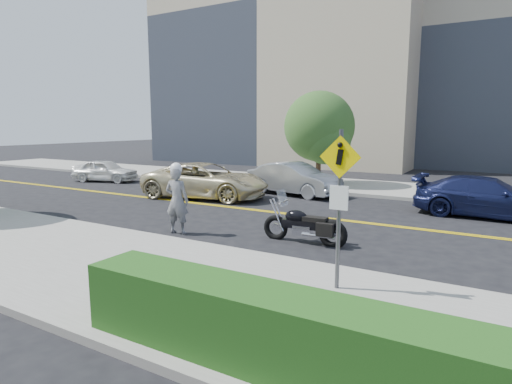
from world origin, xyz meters
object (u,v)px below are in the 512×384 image
Objects in this scene: pedestrian_sign at (339,194)px; parked_car_silver at (294,179)px; suv at (206,180)px; parked_car_blue at (487,197)px; motorcyclist at (177,199)px; motorcycle at (305,217)px; parked_car_white at (105,171)px.

pedestrian_sign is 11.93m from parked_car_silver.
suv is 11.12m from parked_car_blue.
parked_car_silver is (-0.05, 8.24, -0.31)m from motorcyclist.
motorcyclist is 3.84m from motorcycle.
parked_car_silver is at bearing -58.23° from suv.
suv is at bearing -116.79° from parked_car_white.
parked_car_blue is at bearing 77.16° from pedestrian_sign.
motorcycle is at bearing -177.55° from motorcyclist.
suv is (-8.84, 7.62, -1.18)m from pedestrian_sign.
suv is at bearing 142.79° from motorcycle.
motorcycle reaches higher than parked_car_white.
pedestrian_sign is at bearing 168.35° from parked_car_blue.
parked_car_white is 19.26m from parked_car_blue.
pedestrian_sign is at bearing -140.98° from suv.
parked_car_white is (-8.28, 1.49, -0.14)m from suv.
pedestrian_sign is 0.62× the size of parked_car_blue.
parked_car_white is 11.40m from parked_car_silver.
motorcycle is 0.48× the size of parked_car_blue.
motorcyclist is at bearing 159.77° from pedestrian_sign.
suv is 4.10m from parked_car_silver.
suv is at bearing 139.23° from pedestrian_sign.
parked_car_silver is (-3.74, 7.26, 0.04)m from motorcycle.
motorcyclist is at bearing -138.15° from parked_car_white.
suv is at bearing 143.24° from parked_car_silver.
parked_car_blue is (4.19, 6.29, -0.01)m from motorcycle.
motorcyclist is 0.91× the size of motorcycle.
motorcycle is at bearing -128.31° from parked_car_white.
motorcycle is 8.17m from parked_car_silver.
motorcyclist is at bearing 133.89° from parked_car_blue.
parked_car_silver is 0.93× the size of parked_car_blue.
motorcycle is 7.55m from parked_car_blue.
motorcycle is 0.42× the size of suv.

